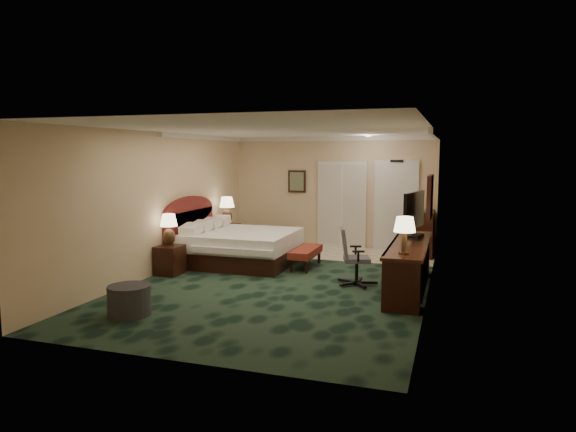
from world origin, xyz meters
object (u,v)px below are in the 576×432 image
(desk, at_px, (409,267))
(tv, at_px, (414,215))
(bed, at_px, (242,247))
(nightstand_near, at_px, (170,260))
(bed_bench, at_px, (306,258))
(ottoman, at_px, (129,300))
(desk_chair, at_px, (357,257))
(nightstand_far, at_px, (226,238))
(lamp_far, at_px, (227,211))
(lamp_near, at_px, (169,230))
(minibar, at_px, (421,233))

(desk, distance_m, tv, 1.03)
(bed, height_order, nightstand_near, bed)
(bed_bench, height_order, ottoman, ottoman)
(tv, height_order, desk_chair, tv)
(bed, xyz_separation_m, desk, (3.51, -1.11, 0.06))
(nightstand_far, xyz_separation_m, lamp_far, (0.04, -0.00, 0.64))
(lamp_near, xyz_separation_m, desk_chair, (3.52, 0.32, -0.35))
(nightstand_far, distance_m, tv, 4.78)
(desk_chair, distance_m, minibar, 3.16)
(desk, bearing_deg, minibar, 89.94)
(bed_bench, distance_m, desk_chair, 1.65)
(ottoman, xyz_separation_m, minibar, (3.67, 5.71, 0.29))
(lamp_near, bearing_deg, ottoman, -72.22)
(ottoman, xyz_separation_m, desk, (3.67, 2.60, 0.19))
(tv, height_order, minibar, tv)
(nightstand_far, relative_size, tv, 0.62)
(nightstand_near, distance_m, ottoman, 2.51)
(desk, xyz_separation_m, desk_chair, (-0.90, 0.08, 0.10))
(lamp_far, distance_m, ottoman, 4.95)
(bed, bearing_deg, desk, -17.50)
(lamp_near, bearing_deg, nightstand_far, 89.52)
(bed_bench, xyz_separation_m, desk_chair, (1.23, -1.05, 0.31))
(desk_chair, bearing_deg, tv, 15.66)
(lamp_far, relative_size, tv, 0.62)
(lamp_far, height_order, ottoman, lamp_far)
(nightstand_far, bearing_deg, minibar, 11.12)
(lamp_near, relative_size, desk, 0.22)
(lamp_far, xyz_separation_m, desk_chair, (3.47, -2.16, -0.46))
(lamp_near, distance_m, minibar, 5.56)
(lamp_far, relative_size, bed_bench, 0.55)
(nightstand_near, height_order, minibar, minibar)
(lamp_near, bearing_deg, desk_chair, 5.25)
(ottoman, distance_m, desk_chair, 3.87)
(nightstand_near, relative_size, minibar, 0.54)
(nightstand_far, distance_m, lamp_near, 2.54)
(minibar, bearing_deg, lamp_far, -168.73)
(nightstand_far, height_order, desk, desk)
(nightstand_near, height_order, lamp_near, lamp_near)
(lamp_far, bearing_deg, desk_chair, -31.87)
(lamp_far, height_order, tv, tv)
(bed_bench, xyz_separation_m, ottoman, (-1.54, -3.73, 0.02))
(desk, bearing_deg, tv, 88.99)
(nightstand_near, distance_m, minibar, 5.55)
(bed, relative_size, nightstand_far, 3.34)
(tv, distance_m, desk_chair, 1.28)
(bed, distance_m, desk_chair, 2.81)
(nightstand_far, distance_m, desk_chair, 4.12)
(ottoman, distance_m, tv, 5.00)
(nightstand_near, height_order, bed_bench, nightstand_near)
(nightstand_near, relative_size, ottoman, 0.91)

